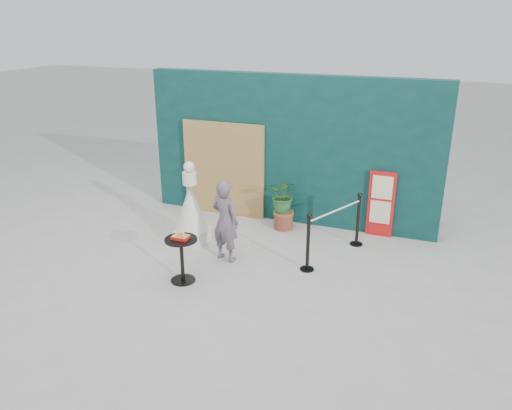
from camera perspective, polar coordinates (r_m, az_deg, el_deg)
name	(u,v)px	position (r m, az deg, el deg)	size (l,w,h in m)	color
ground	(229,289)	(7.98, -3.12, -9.61)	(60.00, 60.00, 0.00)	#ADAAA5
back_wall	(290,150)	(10.16, 3.96, 6.29)	(6.00, 0.30, 3.00)	#0A2E2B
bamboo_fence	(224,169)	(10.58, -3.73, 4.08)	(1.80, 0.08, 2.00)	tan
woman	(225,221)	(8.61, -3.55, -1.83)	(0.53, 0.35, 1.46)	#645661
menu_board	(381,204)	(9.87, 14.09, 0.08)	(0.50, 0.07, 1.30)	red
statue	(191,211)	(9.32, -7.43, -0.67)	(0.62, 0.62, 1.60)	silver
cafe_table	(182,253)	(8.06, -8.49, -5.46)	(0.52, 0.52, 0.75)	black
food_basket	(181,237)	(7.94, -8.58, -3.58)	(0.26, 0.19, 0.11)	#B51D13
planter	(284,200)	(9.91, 3.21, 0.56)	(0.62, 0.54, 1.06)	brown
stanchion_barrier	(334,231)	(8.88, 8.94, -2.97)	(0.84, 1.54, 1.03)	black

